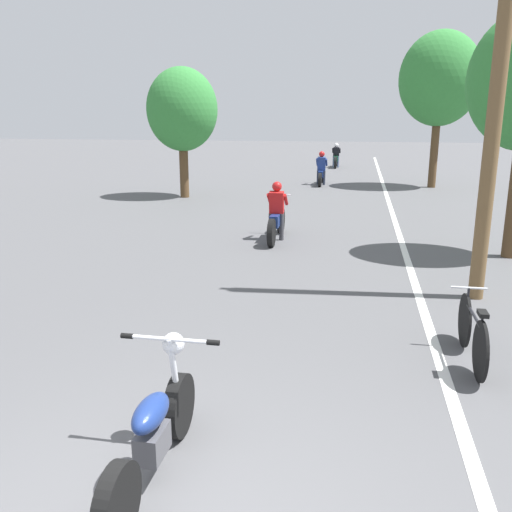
# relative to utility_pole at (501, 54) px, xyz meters

# --- Properties ---
(lane_stripe_edge) EXTENTS (0.14, 48.00, 0.01)m
(lane_stripe_edge) POSITION_rel_utility_pole_xyz_m (-0.91, 6.62, -3.80)
(lane_stripe_edge) COLOR white
(lane_stripe_edge) RESTS_ON ground
(utility_pole) EXTENTS (1.10, 0.24, 7.42)m
(utility_pole) POSITION_rel_utility_pole_xyz_m (0.00, 0.00, 0.00)
(utility_pole) COLOR brown
(utility_pole) RESTS_ON ground
(roadside_tree_right_far) EXTENTS (3.21, 2.89, 6.17)m
(roadside_tree_right_far) POSITION_rel_utility_pole_xyz_m (1.03, 14.51, 0.49)
(roadside_tree_right_far) COLOR #513A23
(roadside_tree_right_far) RESTS_ON ground
(roadside_tree_left) EXTENTS (2.53, 2.28, 4.57)m
(roadside_tree_left) POSITION_rel_utility_pole_xyz_m (-8.22, 9.94, -0.71)
(roadside_tree_left) COLOR #513A23
(roadside_tree_left) RESTS_ON ground
(motorcycle_foreground) EXTENTS (0.89, 1.96, 1.07)m
(motorcycle_foreground) POSITION_rel_utility_pole_xyz_m (-3.55, -5.33, -3.38)
(motorcycle_foreground) COLOR black
(motorcycle_foreground) RESTS_ON ground
(motorcycle_rider_lead) EXTENTS (0.50, 2.18, 1.40)m
(motorcycle_rider_lead) POSITION_rel_utility_pole_xyz_m (-3.88, 3.67, -3.27)
(motorcycle_rider_lead) COLOR black
(motorcycle_rider_lead) RESTS_ON ground
(motorcycle_rider_mid) EXTENTS (0.50, 2.05, 1.43)m
(motorcycle_rider_mid) POSITION_rel_utility_pole_xyz_m (-3.56, 14.53, -3.26)
(motorcycle_rider_mid) COLOR black
(motorcycle_rider_mid) RESTS_ON ground
(motorcycle_rider_far) EXTENTS (0.50, 2.11, 1.37)m
(motorcycle_rider_far) POSITION_rel_utility_pole_xyz_m (-3.29, 22.72, -3.28)
(motorcycle_rider_far) COLOR black
(motorcycle_rider_far) RESTS_ON ground
(bicycle_parked) EXTENTS (0.44, 1.68, 0.82)m
(bicycle_parked) POSITION_rel_utility_pole_xyz_m (-0.55, -2.55, -3.42)
(bicycle_parked) COLOR black
(bicycle_parked) RESTS_ON ground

